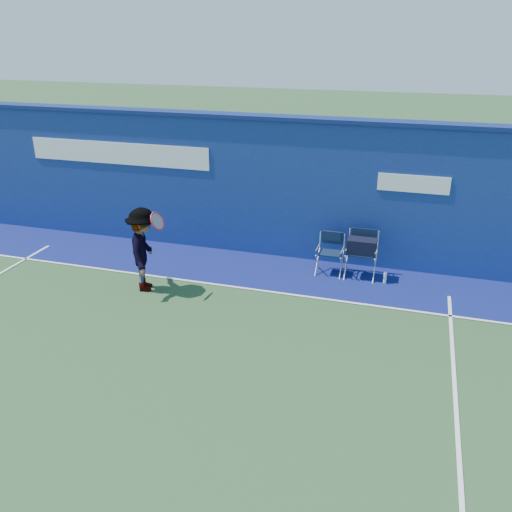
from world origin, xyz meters
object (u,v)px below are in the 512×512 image
(directors_chair_right, at_px, (361,259))
(directors_chair_left, at_px, (330,261))
(tennis_player, at_px, (144,250))
(water_bottle, at_px, (385,278))

(directors_chair_right, bearing_deg, directors_chair_left, 179.65)
(directors_chair_left, bearing_deg, tennis_player, -151.92)
(water_bottle, bearing_deg, directors_chair_left, 172.36)
(directors_chair_right, relative_size, tennis_player, 0.58)
(tennis_player, bearing_deg, directors_chair_left, 28.08)
(directors_chair_left, bearing_deg, water_bottle, -7.64)
(tennis_player, bearing_deg, directors_chair_right, 24.05)
(directors_chair_left, bearing_deg, directors_chair_right, -0.35)
(directors_chair_right, height_order, tennis_player, tennis_player)
(water_bottle, bearing_deg, directors_chair_right, 163.73)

